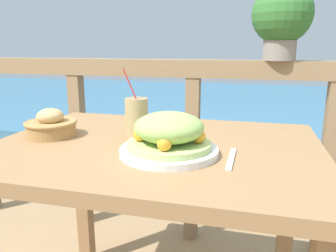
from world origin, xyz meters
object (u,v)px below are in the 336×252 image
object	(u,v)px
salad_plate	(169,137)
potted_plant	(282,17)
bread_basket	(51,125)
drink_glass	(137,118)

from	to	relation	value
salad_plate	potted_plant	size ratio (longest dim) A/B	0.82
bread_basket	potted_plant	size ratio (longest dim) A/B	0.51
drink_glass	bread_basket	bearing A→B (deg)	-167.21
bread_basket	drink_glass	bearing A→B (deg)	12.79
salad_plate	bread_basket	size ratio (longest dim) A/B	1.61
drink_glass	salad_plate	bearing A→B (deg)	-45.61
salad_plate	drink_glass	size ratio (longest dim) A/B	1.21
salad_plate	potted_plant	world-z (taller)	potted_plant
salad_plate	drink_glass	bearing A→B (deg)	134.39
drink_glass	bread_basket	xyz separation A→B (m)	(-0.29, -0.07, -0.03)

